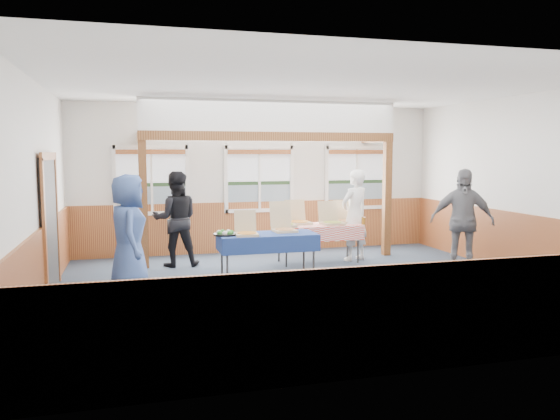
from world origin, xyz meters
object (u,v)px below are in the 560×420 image
object	(u,v)px
table_right	(318,228)
woman_black	(176,219)
woman_white	(355,215)
person_grey	(462,221)
man_blue	(129,233)
table_left	(267,237)

from	to	relation	value
table_right	woman_black	world-z (taller)	woman_black
woman_white	woman_black	size ratio (longest dim) A/B	1.01
person_grey	woman_white	bearing A→B (deg)	160.09
table_right	man_blue	distance (m)	3.87
woman_white	woman_black	distance (m)	3.55
table_right	woman_white	world-z (taller)	woman_white
man_blue	person_grey	world-z (taller)	person_grey
table_left	woman_black	xyz separation A→B (m)	(-1.48, 1.30, 0.22)
table_left	woman_black	distance (m)	1.99
table_right	person_grey	bearing A→B (deg)	-12.40
woman_black	man_blue	bearing A→B (deg)	65.99
woman_black	man_blue	distance (m)	1.94
woman_black	person_grey	world-z (taller)	person_grey
table_left	woman_white	distance (m)	2.26
table_right	woman_black	size ratio (longest dim) A/B	0.99
woman_white	table_right	bearing A→B (deg)	-23.17
table_left	man_blue	size ratio (longest dim) A/B	1.00
person_grey	table_left	bearing A→B (deg)	-162.41
man_blue	woman_black	bearing A→B (deg)	-29.17
woman_black	man_blue	world-z (taller)	man_blue
table_left	table_right	world-z (taller)	same
table_right	person_grey	size ratio (longest dim) A/B	0.96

